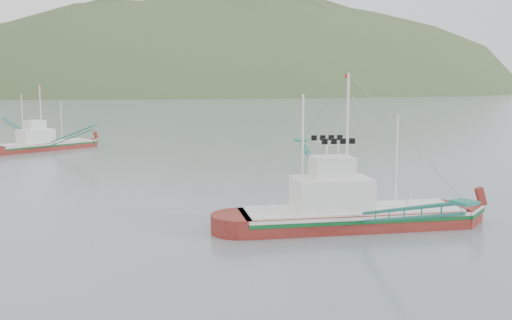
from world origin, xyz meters
TOP-DOWN VIEW (x-y plane):
  - ground at (0.00, 0.00)m, footprint 1200.00×1200.00m
  - main_boat at (2.01, -1.52)m, footprint 13.44×22.83m
  - bg_boat_far at (-6.46, 48.08)m, footprint 12.29×20.90m
  - headland_right at (240.00, 430.00)m, footprint 684.00×432.00m

SIDE VIEW (x-z plane):
  - ground at x=0.00m, z-range 0.00..0.00m
  - headland_right at x=240.00m, z-range -153.00..153.00m
  - bg_boat_far at x=-6.46m, z-range -2.66..6.07m
  - main_boat at x=2.01m, z-range -2.88..6.68m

